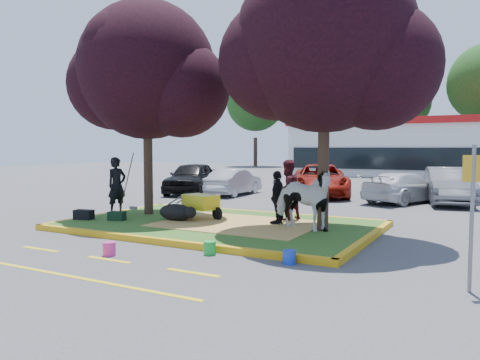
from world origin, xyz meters
The scene contains 32 objects.
ground centered at (0.00, 0.00, 0.00)m, with size 90.00×90.00×0.00m, color #424244.
median_island centered at (0.00, 0.00, 0.07)m, with size 8.00×5.00×0.15m, color #2B571B.
curb_near centered at (0.00, -2.58, 0.07)m, with size 8.30×0.16×0.15m, color gold.
curb_far centered at (0.00, 2.58, 0.07)m, with size 8.30×0.16×0.15m, color gold.
curb_left centered at (-4.08, 0.00, 0.07)m, with size 0.16×5.30×0.15m, color gold.
curb_right centered at (4.08, 0.00, 0.07)m, with size 0.16×5.30×0.15m, color gold.
straw_bedding centered at (0.60, 0.00, 0.15)m, with size 4.20×3.00×0.01m, color tan.
tree_purple_left centered at (-2.78, 0.38, 4.36)m, with size 5.06×4.20×6.51m.
tree_purple_right centered at (2.92, 0.18, 4.56)m, with size 5.30×4.40×6.82m.
fire_lane_stripe_a centered at (-2.00, -4.20, 0.00)m, with size 1.10×0.12×0.01m, color yellow.
fire_lane_stripe_b centered at (0.00, -4.20, 0.00)m, with size 1.10×0.12×0.01m, color yellow.
fire_lane_stripe_c centered at (2.00, -4.20, 0.00)m, with size 1.10×0.12×0.01m, color yellow.
fire_lane_long centered at (0.00, -5.40, 0.00)m, with size 6.00×0.10×0.01m, color yellow.
retail_building centered at (2.00, 27.98, 2.25)m, with size 20.40×8.40×4.40m.
treeline centered at (1.23, 37.61, 7.73)m, with size 46.58×7.80×14.63m.
cow centered at (2.44, -0.04, 0.92)m, with size 0.83×1.82×1.54m, color white.
calf centered at (-1.24, -0.29, 0.39)m, with size 1.09×0.62×0.47m, color black.
handler centered at (-3.66, -0.07, 1.03)m, with size 0.64×0.42×1.76m, color black.
visitor_a centered at (1.49, 1.28, 1.01)m, with size 0.83×0.65×1.71m, color #44131B.
visitor_b centered at (1.53, 0.50, 0.87)m, with size 0.84×0.35×1.44m, color black.
wheelbarrow centered at (-0.81, 0.34, 0.63)m, with size 1.84×0.89×0.70m.
gear_bag_dark centered at (-3.70, -1.39, 0.29)m, with size 0.53×0.29×0.27m, color black.
gear_bag_green centered at (-2.75, -1.06, 0.27)m, with size 0.46×0.29×0.25m, color black.
sign_post centered at (6.34, -3.08, 1.38)m, with size 0.30×0.16×2.26m.
bucket_green centered at (1.51, -2.86, 0.14)m, with size 0.26×0.26×0.28m, color green.
bucket_pink centered at (-0.25, -3.93, 0.14)m, with size 0.26×0.26×0.28m, color #D83087.
bucket_blue centered at (3.25, -2.80, 0.13)m, with size 0.25×0.25×0.27m, color #1738BE.
car_black centered at (-6.13, 7.60, 0.76)m, with size 1.79×4.45×1.51m, color black.
car_silver centered at (-4.01, 7.98, 0.60)m, with size 1.27×3.64×1.20m, color #A6A8AE.
car_red centered at (-0.32, 9.43, 0.73)m, with size 2.41×5.23×1.45m, color maroon.
car_white centered at (3.46, 8.61, 0.61)m, with size 1.70×4.17×1.21m, color silver.
car_grey centered at (5.07, 8.99, 0.71)m, with size 1.51×4.34×1.43m, color #5C5E64.
Camera 1 is at (6.62, -10.93, 2.21)m, focal length 35.00 mm.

